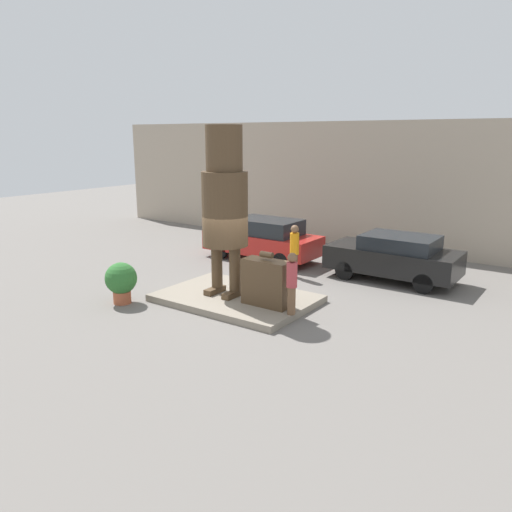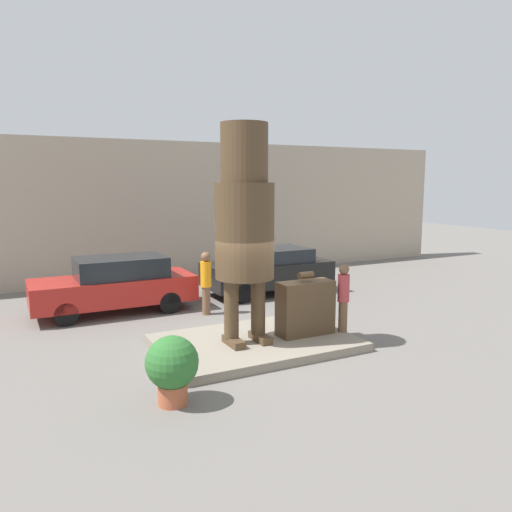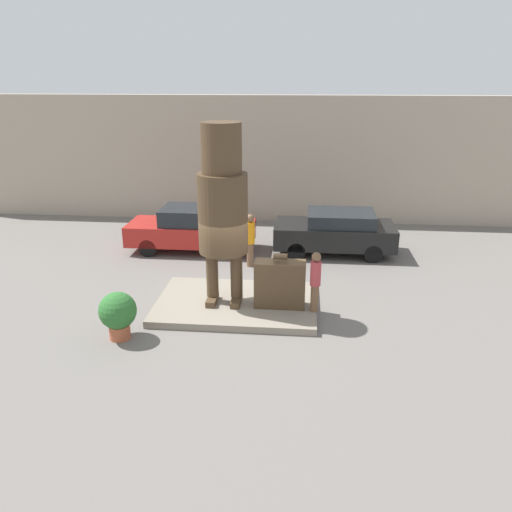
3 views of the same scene
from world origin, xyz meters
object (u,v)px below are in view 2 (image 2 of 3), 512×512
at_px(giant_suitcase, 305,308).
at_px(parked_car_red, 116,284).
at_px(parked_car_black, 269,270).
at_px(worker_hivis, 206,281).
at_px(tourist, 343,295).
at_px(statue_figure, 245,217).
at_px(planter_pot, 172,366).

distance_m(giant_suitcase, parked_car_red, 5.88).
distance_m(parked_car_black, worker_hivis, 3.29).
bearing_deg(tourist, statue_figure, 171.72).
distance_m(statue_figure, parked_car_black, 6.22).
height_order(tourist, parked_car_red, tourist).
height_order(giant_suitcase, parked_car_red, giant_suitcase).
xyz_separation_m(statue_figure, worker_hivis, (0.36, 3.26, -2.01)).
xyz_separation_m(giant_suitcase, tourist, (0.93, -0.22, 0.25)).
bearing_deg(statue_figure, tourist, -8.28).
xyz_separation_m(giant_suitcase, parked_car_red, (-3.38, 4.80, 0.00)).
bearing_deg(worker_hivis, tourist, -60.11).
relative_size(giant_suitcase, worker_hivis, 0.83).
bearing_deg(giant_suitcase, worker_hivis, 108.76).
xyz_separation_m(statue_figure, giant_suitcase, (1.51, -0.13, -2.16)).
relative_size(parked_car_red, planter_pot, 3.78).
xyz_separation_m(statue_figure, planter_pot, (-2.29, -1.91, -2.32)).
bearing_deg(parked_car_black, worker_hivis, 28.79).
relative_size(parked_car_black, worker_hivis, 2.35).
distance_m(parked_car_red, parked_car_black, 5.12).
bearing_deg(parked_car_red, planter_pot, 86.34).
bearing_deg(tourist, parked_car_red, 130.60).
height_order(statue_figure, planter_pot, statue_figure).
relative_size(statue_figure, worker_hivis, 2.66).
height_order(giant_suitcase, parked_car_black, giant_suitcase).
xyz_separation_m(parked_car_red, parked_car_black, (5.12, 0.17, -0.02)).
bearing_deg(statue_figure, planter_pot, -140.22).
relative_size(planter_pot, worker_hivis, 0.67).
height_order(parked_car_red, parked_car_black, parked_car_red).
height_order(statue_figure, parked_car_red, statue_figure).
relative_size(statue_figure, parked_car_red, 1.06).
distance_m(tourist, parked_car_red, 6.62).
height_order(tourist, planter_pot, tourist).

